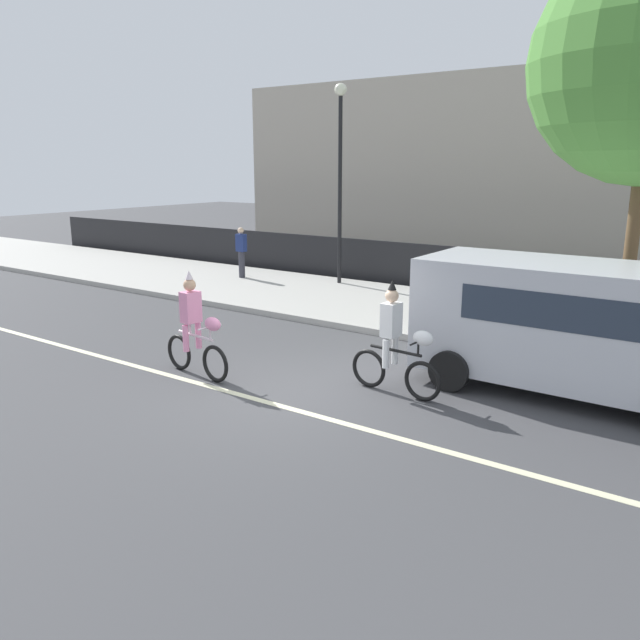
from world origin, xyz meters
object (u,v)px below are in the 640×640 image
Objects in this scene: parade_cyclist_pink at (196,331)px; parade_cyclist_zebra at (396,345)px; parked_van_silver at (580,320)px; pedestrian_onlooker at (241,251)px; street_lamp_post at (340,155)px.

parade_cyclist_zebra is at bearing 20.05° from parade_cyclist_pink.
pedestrian_onlooker is at bearing 158.32° from parked_van_silver.
parade_cyclist_pink is at bearing -159.95° from parade_cyclist_zebra.
parked_van_silver reaches higher than pedestrian_onlooker.
parked_van_silver is at bearing 34.42° from parade_cyclist_zebra.
parade_cyclist_pink is 1.00× the size of parade_cyclist_zebra.
pedestrian_onlooker is (-8.97, 6.21, 0.17)m from parade_cyclist_zebra.
street_lamp_post is 4.42m from pedestrian_onlooker.
pedestrian_onlooker is (-11.41, 4.54, -0.27)m from parked_van_silver.
street_lamp_post is at bearing 18.39° from pedestrian_onlooker.
parade_cyclist_pink is at bearing -53.05° from pedestrian_onlooker.
parade_cyclist_zebra is 9.84m from street_lamp_post.
parked_van_silver is at bearing -33.85° from street_lamp_post.
parade_cyclist_zebra is 1.19× the size of pedestrian_onlooker.
street_lamp_post reaches higher than pedestrian_onlooker.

